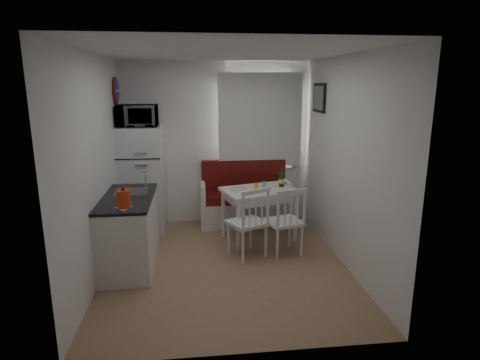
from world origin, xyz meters
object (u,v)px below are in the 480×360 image
(bench, at_px, (245,203))
(chair_left, at_px, (248,216))
(chair_right, at_px, (286,215))
(kettle, at_px, (123,199))
(wine_bottle, at_px, (282,177))
(dining_table, at_px, (259,195))
(kitchen_counter, at_px, (130,231))
(fridge, at_px, (142,180))
(microwave, at_px, (137,116))

(bench, relative_size, chair_left, 2.40)
(chair_right, height_order, kettle, kettle)
(chair_left, height_order, wine_bottle, wine_bottle)
(chair_right, height_order, wine_bottle, wine_bottle)
(chair_right, bearing_deg, chair_left, 165.50)
(dining_table, relative_size, wine_bottle, 3.89)
(kitchen_counter, relative_size, dining_table, 1.12)
(chair_left, distance_m, wine_bottle, 1.03)
(kitchen_counter, xyz_separation_m, fridge, (0.02, 1.24, 0.36))
(wine_bottle, bearing_deg, kitchen_counter, -159.90)
(bench, bearing_deg, chair_right, -74.79)
(microwave, relative_size, wine_bottle, 1.91)
(bench, bearing_deg, kitchen_counter, -140.31)
(dining_table, distance_m, wine_bottle, 0.43)
(microwave, height_order, wine_bottle, microwave)
(bench, xyz_separation_m, dining_table, (0.12, -0.69, 0.33))
(bench, xyz_separation_m, kettle, (-1.59, -1.89, 0.68))
(microwave, bearing_deg, chair_left, -38.77)
(dining_table, bearing_deg, wine_bottle, -0.08)
(kitchen_counter, xyz_separation_m, microwave, (0.02, 1.19, 1.34))
(bench, relative_size, chair_right, 2.70)
(fridge, distance_m, wine_bottle, 2.14)
(kitchen_counter, relative_size, chair_right, 2.47)
(fridge, height_order, microwave, microwave)
(chair_right, xyz_separation_m, microwave, (-1.99, 1.19, 1.21))
(microwave, distance_m, wine_bottle, 2.30)
(chair_right, relative_size, wine_bottle, 1.78)
(kitchen_counter, relative_size, kettle, 5.42)
(dining_table, bearing_deg, chair_left, -126.52)
(bench, height_order, microwave, microwave)
(chair_right, bearing_deg, dining_table, 95.83)
(kitchen_counter, bearing_deg, kettle, -84.72)
(kitchen_counter, xyz_separation_m, wine_bottle, (2.10, 0.77, 0.46))
(chair_right, xyz_separation_m, wine_bottle, (0.10, 0.77, 0.33))
(microwave, bearing_deg, chair_right, -30.97)
(kitchen_counter, relative_size, chair_left, 2.18)
(chair_left, bearing_deg, kitchen_counter, 153.00)
(fridge, relative_size, microwave, 2.83)
(chair_left, bearing_deg, chair_right, -26.84)
(dining_table, height_order, microwave, microwave)
(dining_table, relative_size, chair_left, 1.94)
(fridge, distance_m, microwave, 0.98)
(bench, relative_size, dining_table, 1.23)
(bench, distance_m, microwave, 2.18)
(kitchen_counter, distance_m, kettle, 0.78)
(chair_left, distance_m, chair_right, 0.50)
(kitchen_counter, relative_size, microwave, 2.29)
(kitchen_counter, distance_m, microwave, 1.79)
(chair_right, relative_size, fridge, 0.33)
(bench, xyz_separation_m, chair_right, (0.37, -1.35, 0.24))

